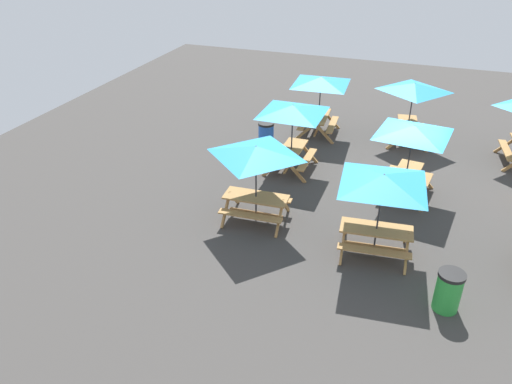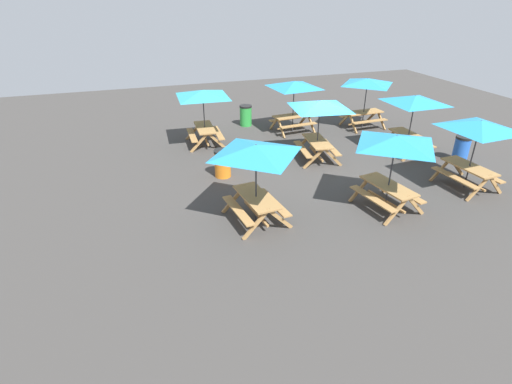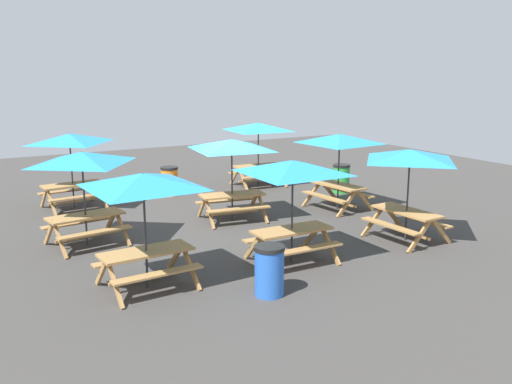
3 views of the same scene
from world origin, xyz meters
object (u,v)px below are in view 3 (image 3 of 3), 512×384
(picnic_table_2, at_px, (82,165))
(trash_bin_blue, at_px, (269,270))
(picnic_table_6, at_px, (293,174))
(picnic_table_4, at_px, (258,131))
(trash_bin_orange, at_px, (170,181))
(picnic_table_7, at_px, (143,189))
(trash_bin_green, at_px, (341,178))
(picnic_table_1, at_px, (70,144))
(picnic_table_5, at_px, (339,144))
(picnic_table_3, at_px, (232,151))
(picnic_table_0, at_px, (410,162))

(picnic_table_2, distance_m, trash_bin_blue, 5.57)
(picnic_table_2, xyz_separation_m, trash_bin_blue, (2.26, -4.86, -1.49))
(trash_bin_blue, bearing_deg, picnic_table_6, 44.22)
(picnic_table_4, bearing_deg, trash_bin_orange, -178.57)
(picnic_table_7, distance_m, trash_bin_green, 10.14)
(picnic_table_6, xyz_separation_m, trash_bin_blue, (-1.41, -1.37, -1.49))
(picnic_table_7, bearing_deg, picnic_table_1, 85.12)
(picnic_table_5, xyz_separation_m, picnic_table_7, (-7.17, -3.20, 0.00))
(picnic_table_7, bearing_deg, picnic_table_6, -5.91)
(picnic_table_3, distance_m, trash_bin_blue, 5.69)
(picnic_table_0, xyz_separation_m, trash_bin_green, (2.02, 5.18, -1.49))
(picnic_table_0, height_order, picnic_table_7, same)
(picnic_table_2, xyz_separation_m, picnic_table_7, (0.37, -3.35, 0.00))
(picnic_table_5, xyz_separation_m, trash_bin_blue, (-5.28, -4.72, -1.49))
(picnic_table_3, relative_size, picnic_table_5, 0.99)
(picnic_table_6, height_order, trash_bin_blue, picnic_table_6)
(picnic_table_2, relative_size, picnic_table_5, 0.83)
(picnic_table_5, height_order, trash_bin_green, picnic_table_5)
(picnic_table_5, height_order, picnic_table_6, same)
(picnic_table_5, distance_m, trash_bin_orange, 5.89)
(picnic_table_7, bearing_deg, picnic_table_4, 44.04)
(trash_bin_blue, bearing_deg, picnic_table_2, 114.91)
(picnic_table_1, xyz_separation_m, picnic_table_4, (6.58, 0.08, 0.00))
(picnic_table_7, height_order, trash_bin_green, picnic_table_7)
(picnic_table_1, distance_m, trash_bin_orange, 3.53)
(picnic_table_1, height_order, trash_bin_green, picnic_table_1)
(picnic_table_4, height_order, picnic_table_7, same)
(picnic_table_2, height_order, picnic_table_5, same)
(trash_bin_green, relative_size, trash_bin_orange, 1.00)
(picnic_table_0, height_order, picnic_table_5, same)
(picnic_table_0, bearing_deg, picnic_table_2, 60.71)
(picnic_table_0, distance_m, trash_bin_blue, 5.19)
(picnic_table_0, xyz_separation_m, picnic_table_1, (-6.49, 7.49, 0.00))
(picnic_table_0, relative_size, trash_bin_orange, 2.38)
(trash_bin_green, bearing_deg, picnic_table_0, -111.32)
(trash_bin_blue, bearing_deg, picnic_table_7, 141.32)
(picnic_table_4, relative_size, trash_bin_orange, 2.88)
(picnic_table_5, height_order, trash_bin_blue, picnic_table_5)
(picnic_table_6, bearing_deg, picnic_table_3, 83.28)
(picnic_table_1, relative_size, picnic_table_3, 0.83)
(picnic_table_0, height_order, trash_bin_orange, picnic_table_0)
(picnic_table_7, bearing_deg, picnic_table_0, -5.05)
(picnic_table_3, xyz_separation_m, picnic_table_4, (3.00, 3.73, 0.00))
(picnic_table_2, bearing_deg, picnic_table_7, -92.00)
(picnic_table_2, relative_size, trash_bin_green, 2.38)
(picnic_table_1, xyz_separation_m, trash_bin_orange, (3.20, 0.17, -1.49))
(picnic_table_2, relative_size, trash_bin_blue, 2.38)
(picnic_table_1, xyz_separation_m, trash_bin_green, (8.51, -2.31, -1.49))
(picnic_table_2, distance_m, picnic_table_5, 7.54)
(picnic_table_2, bearing_deg, trash_bin_green, 2.00)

